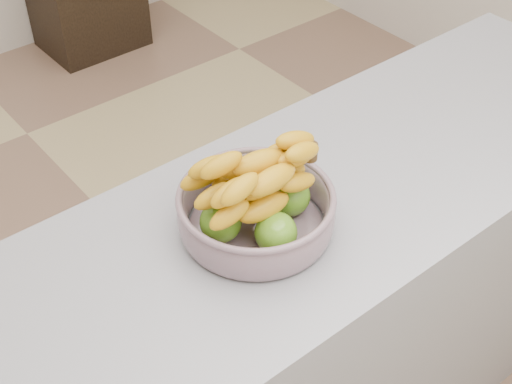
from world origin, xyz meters
The scene contains 3 objects.
ground centered at (0.00, 0.00, 0.00)m, with size 4.00×4.00×0.00m, color tan.
counter centered at (0.00, -0.65, 0.45)m, with size 2.00×0.60×0.90m, color #929198.
fruit_bowl centered at (-0.18, -0.65, 0.96)m, with size 0.32×0.32×0.20m.
Camera 1 is at (-0.85, -1.48, 1.92)m, focal length 50.00 mm.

